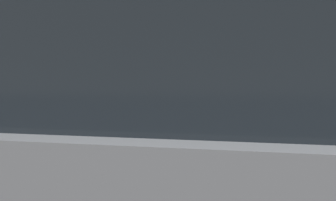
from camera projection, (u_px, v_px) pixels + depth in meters
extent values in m
cylinder|color=slate|center=(188.00, 169.00, 3.46)|extent=(0.07, 0.07, 1.07)
cylinder|color=#939699|center=(188.00, 54.00, 3.45)|extent=(0.16, 0.16, 0.31)
sphere|color=silver|center=(188.00, 24.00, 3.44)|extent=(0.15, 0.15, 0.15)
cube|color=black|center=(184.00, 42.00, 3.37)|extent=(0.09, 0.02, 0.07)
cube|color=white|center=(184.00, 63.00, 3.37)|extent=(0.09, 0.02, 0.09)
cylinder|color=slate|center=(86.00, 185.00, 3.70)|extent=(0.15, 0.15, 0.81)
cylinder|color=slate|center=(113.00, 187.00, 3.61)|extent=(0.15, 0.15, 0.81)
cube|color=#2D478C|center=(99.00, 75.00, 3.64)|extent=(0.43, 0.24, 0.61)
sphere|color=brown|center=(99.00, 10.00, 3.63)|extent=(0.22, 0.22, 0.22)
cylinder|color=#2D478C|center=(65.00, 73.00, 3.74)|extent=(0.09, 0.09, 0.57)
cylinder|color=#2D478C|center=(144.00, 63.00, 3.64)|extent=(0.10, 0.36, 0.54)
cylinder|color=#1E602D|center=(270.00, 93.00, 6.03)|extent=(24.00, 0.06, 0.06)
cylinder|color=#1E602D|center=(270.00, 134.00, 6.04)|extent=(24.00, 0.05, 0.05)
cylinder|color=#1E602D|center=(73.00, 132.00, 6.94)|extent=(0.06, 0.06, 0.97)
cylinder|color=#1E602D|center=(270.00, 139.00, 6.04)|extent=(0.06, 0.06, 0.97)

